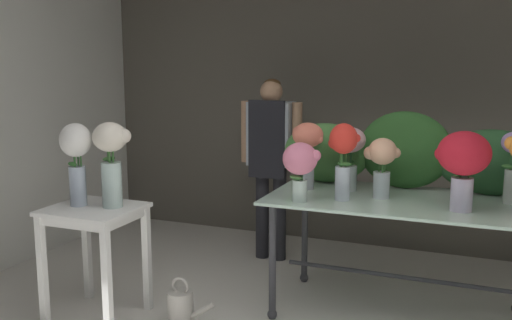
% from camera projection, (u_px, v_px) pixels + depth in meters
% --- Properties ---
extents(ground_plane, '(7.50, 7.50, 0.00)m').
position_uv_depth(ground_plane, '(328.00, 308.00, 4.23)').
color(ground_plane, beige).
extents(wall_back, '(5.77, 0.12, 2.84)m').
position_uv_depth(wall_back, '(377.00, 100.00, 5.50)').
color(wall_back, '#5B564C').
rests_on(wall_back, ground).
extents(wall_left, '(0.12, 3.42, 2.84)m').
position_uv_depth(wall_left, '(13.00, 104.00, 5.06)').
color(wall_left, silver).
rests_on(wall_left, ground).
extents(display_table_glass, '(1.80, 0.95, 0.86)m').
position_uv_depth(display_table_glass, '(400.00, 217.00, 3.99)').
color(display_table_glass, '#AFCFBB').
rests_on(display_table_glass, ground).
extents(side_table_white, '(0.61, 0.55, 0.80)m').
position_uv_depth(side_table_white, '(94.00, 225.00, 4.00)').
color(side_table_white, white).
rests_on(side_table_white, ground).
extents(florist, '(0.57, 0.24, 1.64)m').
position_uv_depth(florist, '(271.00, 150.00, 5.14)').
color(florist, '#232328').
rests_on(florist, ground).
extents(foliage_backdrop, '(1.92, 0.27, 0.58)m').
position_uv_depth(foliage_backdrop, '(403.00, 155.00, 4.27)').
color(foliage_backdrop, '#477F3D').
rests_on(foliage_backdrop, display_table_glass).
extents(vase_crimson_freesia, '(0.34, 0.33, 0.51)m').
position_uv_depth(vase_crimson_freesia, '(463.00, 160.00, 3.60)').
color(vase_crimson_freesia, silver).
rests_on(vase_crimson_freesia, display_table_glass).
extents(vase_coral_roses, '(0.24, 0.23, 0.50)m').
position_uv_depth(vase_coral_roses, '(307.00, 145.00, 4.22)').
color(vase_coral_roses, silver).
rests_on(vase_coral_roses, display_table_glass).
extents(vase_peach_peonies, '(0.25, 0.20, 0.42)m').
position_uv_depth(vase_peach_peonies, '(382.00, 162.00, 3.95)').
color(vase_peach_peonies, silver).
rests_on(vase_peach_peonies, display_table_glass).
extents(vase_blush_snapdragons, '(0.26, 0.24, 0.47)m').
position_uv_depth(vase_blush_snapdragons, '(348.00, 151.00, 4.19)').
color(vase_blush_snapdragons, silver).
rests_on(vase_blush_snapdragons, display_table_glass).
extents(vase_lilac_tulips, '(0.16, 0.16, 0.48)m').
position_uv_depth(vase_lilac_tulips, '(512.00, 162.00, 3.79)').
color(vase_lilac_tulips, silver).
rests_on(vase_lilac_tulips, display_table_glass).
extents(vase_scarlet_hydrangea, '(0.22, 0.19, 0.53)m').
position_uv_depth(vase_scarlet_hydrangea, '(343.00, 153.00, 3.89)').
color(vase_scarlet_hydrangea, silver).
rests_on(vase_scarlet_hydrangea, display_table_glass).
extents(vase_rosy_anemones, '(0.26, 0.24, 0.40)m').
position_uv_depth(vase_rosy_anemones, '(301.00, 164.00, 3.85)').
color(vase_rosy_anemones, silver).
rests_on(vase_rosy_anemones, display_table_glass).
extents(vase_white_roses_tall, '(0.22, 0.22, 0.58)m').
position_uv_depth(vase_white_roses_tall, '(76.00, 155.00, 3.96)').
color(vase_white_roses_tall, silver).
rests_on(vase_white_roses_tall, side_table_white).
extents(vase_cream_lisianthus_tall, '(0.26, 0.23, 0.59)m').
position_uv_depth(vase_cream_lisianthus_tall, '(111.00, 158.00, 3.92)').
color(vase_cream_lisianthus_tall, silver).
rests_on(vase_cream_lisianthus_tall, side_table_white).
extents(watering_can, '(0.35, 0.18, 0.34)m').
position_uv_depth(watering_can, '(181.00, 307.00, 3.95)').
color(watering_can, '#B7B2A8').
rests_on(watering_can, ground).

